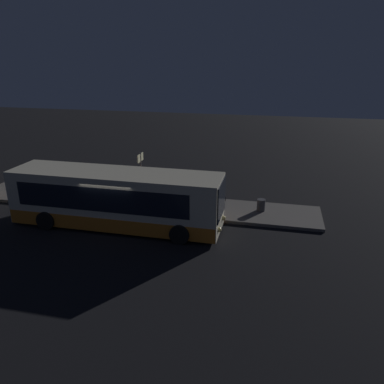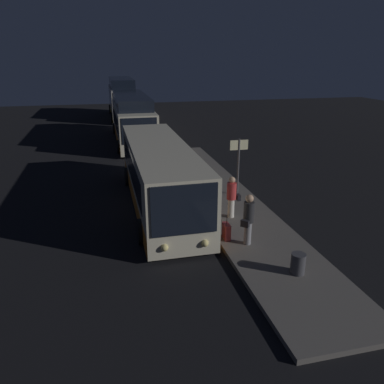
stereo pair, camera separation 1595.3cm
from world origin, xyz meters
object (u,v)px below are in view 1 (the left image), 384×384
object	(u,v)px
passenger_boarding	(220,195)
passenger_waiting	(177,192)
trash_bin	(261,205)
suitcase	(208,211)
bus_lead	(115,199)
sign_post	(141,169)

from	to	relation	value
passenger_boarding	passenger_waiting	xyz separation A→B (m)	(-2.37, 0.23, -0.08)
passenger_waiting	trash_bin	bearing A→B (deg)	9.00
suitcase	passenger_boarding	bearing A→B (deg)	47.90
passenger_waiting	suitcase	distance (m)	2.10
passenger_waiting	suitcase	world-z (taller)	passenger_waiting
bus_lead	passenger_waiting	size ratio (longest dim) A/B	6.11
suitcase	passenger_waiting	bearing A→B (deg)	155.98
passenger_waiting	bus_lead	bearing A→B (deg)	-132.06
bus_lead	trash_bin	world-z (taller)	bus_lead
bus_lead	trash_bin	bearing A→B (deg)	24.14
suitcase	trash_bin	size ratio (longest dim) A/B	1.27
passenger_boarding	suitcase	xyz separation A→B (m)	(-0.53, -0.59, -0.71)
suitcase	bus_lead	bearing A→B (deg)	-158.01
bus_lead	trash_bin	xyz separation A→B (m)	(6.94, 3.11, -0.89)
bus_lead	suitcase	size ratio (longest dim) A/B	12.69
passenger_boarding	suitcase	size ratio (longest dim) A/B	2.22
sign_post	trash_bin	xyz separation A→B (m)	(6.96, -0.59, -1.40)
bus_lead	sign_post	size ratio (longest dim) A/B	3.94
bus_lead	passenger_waiting	xyz separation A→B (m)	(2.45, 2.55, -0.29)
suitcase	trash_bin	world-z (taller)	suitcase
bus_lead	suitcase	world-z (taller)	bus_lead
suitcase	trash_bin	bearing A→B (deg)	27.47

